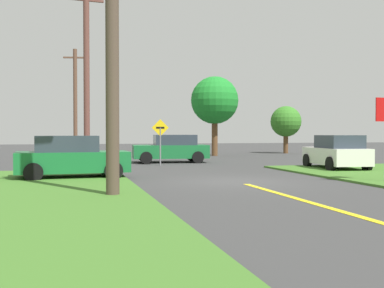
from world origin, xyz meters
TOP-DOWN VIEW (x-y plane):
  - ground_plane at (0.00, 0.00)m, footprint 120.00×120.00m
  - lane_stripe_center at (0.00, -8.00)m, footprint 0.20×14.00m
  - car_approaching_junction at (0.07, 11.13)m, footprint 4.48×2.44m
  - car_on_crossroad at (6.42, 3.85)m, footprint 2.30×4.08m
  - parked_car_near_building at (-5.65, 2.43)m, footprint 4.18×2.11m
  - utility_pole_near at (-4.61, -3.07)m, footprint 1.80×0.36m
  - utility_pole_mid at (-4.82, 9.45)m, footprint 1.80×0.31m
  - utility_pole_far at (-5.22, 21.97)m, footprint 1.79×0.42m
  - direction_sign at (-1.05, 8.71)m, footprint 0.91×0.08m
  - oak_tree_left at (4.94, 18.15)m, footprint 3.59×3.59m
  - pine_tree_center at (12.13, 20.83)m, footprint 2.60×2.60m

SIDE VIEW (x-z plane):
  - ground_plane at x=0.00m, z-range 0.00..0.00m
  - lane_stripe_center at x=0.00m, z-range 0.00..0.01m
  - car_on_crossroad at x=6.42m, z-range -0.01..1.61m
  - parked_car_near_building at x=-5.65m, z-range -0.01..1.61m
  - car_approaching_junction at x=0.07m, z-range 0.00..1.62m
  - direction_sign at x=-1.05m, z-range 0.30..2.75m
  - pine_tree_center at x=12.13m, z-range 0.68..4.69m
  - oak_tree_left at x=4.94m, z-range 1.17..7.16m
  - utility_pole_far at x=-5.22m, z-range 0.11..8.36m
  - utility_pole_near at x=-4.61m, z-range 0.08..9.45m
  - utility_pole_mid at x=-4.82m, z-range 0.11..9.51m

